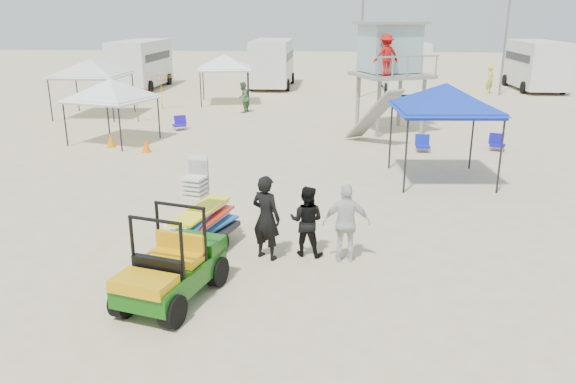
# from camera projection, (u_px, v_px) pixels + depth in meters

# --- Properties ---
(ground) EXTENTS (140.00, 140.00, 0.00)m
(ground) POSITION_uv_depth(u_px,v_px,m) (246.00, 312.00, 9.95)
(ground) COLOR beige
(ground) RESTS_ON ground
(utility_cart) EXTENTS (1.68, 2.47, 1.71)m
(utility_cart) POSITION_uv_depth(u_px,v_px,m) (169.00, 261.00, 10.13)
(utility_cart) COLOR #12500C
(utility_cart) RESTS_ON ground
(surf_trailer) EXTENTS (1.56, 2.26, 1.89)m
(surf_trailer) POSITION_uv_depth(u_px,v_px,m) (200.00, 217.00, 12.35)
(surf_trailer) COLOR black
(surf_trailer) RESTS_ON ground
(man_left) EXTENTS (0.80, 0.71, 1.85)m
(man_left) POSITION_uv_depth(u_px,v_px,m) (266.00, 218.00, 11.90)
(man_left) COLOR black
(man_left) RESTS_ON ground
(man_mid) EXTENTS (0.87, 0.74, 1.57)m
(man_mid) POSITION_uv_depth(u_px,v_px,m) (307.00, 221.00, 12.11)
(man_mid) COLOR black
(man_mid) RESTS_ON ground
(man_right) EXTENTS (1.02, 0.46, 1.71)m
(man_right) POSITION_uv_depth(u_px,v_px,m) (346.00, 223.00, 11.78)
(man_right) COLOR silver
(man_right) RESTS_ON ground
(lifeguard_tower) EXTENTS (3.75, 3.75, 4.61)m
(lifeguard_tower) POSITION_uv_depth(u_px,v_px,m) (390.00, 52.00, 24.27)
(lifeguard_tower) COLOR gray
(lifeguard_tower) RESTS_ON ground
(canopy_blue) EXTENTS (3.09, 3.09, 3.45)m
(canopy_blue) POSITION_uv_depth(u_px,v_px,m) (446.00, 88.00, 16.96)
(canopy_blue) COLOR black
(canopy_blue) RESTS_ON ground
(canopy_white_a) EXTENTS (3.42, 3.42, 2.96)m
(canopy_white_a) POSITION_uv_depth(u_px,v_px,m) (110.00, 82.00, 22.35)
(canopy_white_a) COLOR black
(canopy_white_a) RESTS_ON ground
(canopy_white_b) EXTENTS (3.28, 3.28, 3.28)m
(canopy_white_b) POSITION_uv_depth(u_px,v_px,m) (90.00, 62.00, 27.94)
(canopy_white_b) COLOR black
(canopy_white_b) RESTS_ON ground
(canopy_white_c) EXTENTS (3.27, 3.27, 3.21)m
(canopy_white_c) POSITION_uv_depth(u_px,v_px,m) (224.00, 57.00, 32.02)
(canopy_white_c) COLOR black
(canopy_white_c) RESTS_ON ground
(umbrella_a) EXTENTS (2.27, 2.30, 1.72)m
(umbrella_a) POSITION_uv_depth(u_px,v_px,m) (136.00, 104.00, 27.01)
(umbrella_a) COLOR red
(umbrella_a) RESTS_ON ground
(umbrella_b) EXTENTS (2.35, 2.39, 1.96)m
(umbrella_b) POSITION_uv_depth(u_px,v_px,m) (161.00, 91.00, 30.60)
(umbrella_b) COLOR orange
(umbrella_b) RESTS_ON ground
(cone_near) EXTENTS (0.34, 0.34, 0.50)m
(cone_near) POSITION_uv_depth(u_px,v_px,m) (111.00, 141.00, 22.11)
(cone_near) COLOR orange
(cone_near) RESTS_ON ground
(cone_far) EXTENTS (0.34, 0.34, 0.50)m
(cone_far) POSITION_uv_depth(u_px,v_px,m) (146.00, 146.00, 21.28)
(cone_far) COLOR orange
(cone_far) RESTS_ON ground
(beach_chair_a) EXTENTS (0.72, 0.80, 0.64)m
(beach_chair_a) POSITION_uv_depth(u_px,v_px,m) (180.00, 123.00, 25.37)
(beach_chair_a) COLOR #220FAB
(beach_chair_a) RESTS_ON ground
(beach_chair_b) EXTENTS (0.58, 0.62, 0.64)m
(beach_chair_b) POSITION_uv_depth(u_px,v_px,m) (422.00, 143.00, 21.41)
(beach_chair_b) COLOR #1020AE
(beach_chair_b) RESTS_ON ground
(beach_chair_c) EXTENTS (0.69, 0.75, 0.64)m
(beach_chair_c) POSITION_uv_depth(u_px,v_px,m) (497.00, 142.00, 21.59)
(beach_chair_c) COLOR #130E98
(beach_chair_c) RESTS_ON ground
(rv_far_left) EXTENTS (2.64, 6.80, 3.25)m
(rv_far_left) POSITION_uv_depth(u_px,v_px,m) (141.00, 62.00, 38.82)
(rv_far_left) COLOR silver
(rv_far_left) RESTS_ON ground
(rv_mid_left) EXTENTS (2.65, 6.50, 3.25)m
(rv_mid_left) POSITION_uv_depth(u_px,v_px,m) (272.00, 61.00, 39.53)
(rv_mid_left) COLOR silver
(rv_mid_left) RESTS_ON ground
(rv_mid_right) EXTENTS (2.64, 7.00, 3.25)m
(rv_mid_right) POSITION_uv_depth(u_px,v_px,m) (404.00, 64.00, 37.39)
(rv_mid_right) COLOR silver
(rv_mid_right) RESTS_ON ground
(rv_far_right) EXTENTS (2.64, 6.60, 3.25)m
(rv_far_right) POSITION_uv_depth(u_px,v_px,m) (535.00, 63.00, 38.10)
(rv_far_right) COLOR silver
(rv_far_right) RESTS_ON ground
(light_pole_left) EXTENTS (0.14, 0.14, 8.00)m
(light_pole_left) POSITION_uv_depth(u_px,v_px,m) (362.00, 31.00, 34.12)
(light_pole_left) COLOR slate
(light_pole_left) RESTS_ON ground
(light_pole_right) EXTENTS (0.14, 0.14, 8.00)m
(light_pole_right) POSITION_uv_depth(u_px,v_px,m) (507.00, 31.00, 34.82)
(light_pole_right) COLOR slate
(light_pole_right) RESTS_ON ground
(distant_beachgoers) EXTENTS (15.64, 9.27, 1.78)m
(distant_beachgoers) POSITION_uv_depth(u_px,v_px,m) (352.00, 90.00, 32.30)
(distant_beachgoers) COLOR #CDC14D
(distant_beachgoers) RESTS_ON ground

